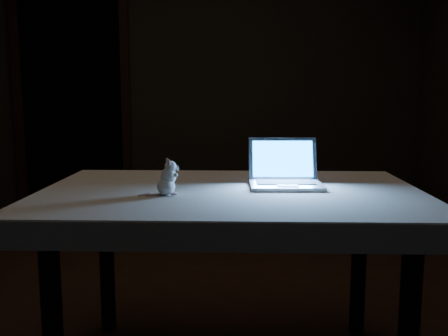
{
  "coord_description": "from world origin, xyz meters",
  "views": [
    {
      "loc": [
        -0.09,
        -2.3,
        1.06
      ],
      "look_at": [
        0.07,
        -0.42,
        0.78
      ],
      "focal_mm": 40.0,
      "sensor_mm": 36.0,
      "label": 1
    }
  ],
  "objects": [
    {
      "name": "laptop",
      "position": [
        0.3,
        -0.47,
        0.8
      ],
      "size": [
        0.29,
        0.26,
        0.19
      ],
      "primitive_type": null,
      "rotation": [
        0.0,
        0.0,
        -0.09
      ],
      "color": "#ADAEB2",
      "rests_on": "tablecloth"
    },
    {
      "name": "doorway",
      "position": [
        -1.1,
        2.5,
        1.06
      ],
      "size": [
        1.06,
        0.36,
        2.13
      ],
      "primitive_type": null,
      "color": "black",
      "rests_on": "back_wall"
    },
    {
      "name": "tablecloth",
      "position": [
        -0.01,
        -0.53,
        0.67
      ],
      "size": [
        1.48,
        1.06,
        0.09
      ],
      "primitive_type": null,
      "rotation": [
        0.0,
        0.0,
        0.09
      ],
      "color": "beige",
      "rests_on": "table"
    },
    {
      "name": "plush_mouse",
      "position": [
        -0.15,
        -0.58,
        0.77
      ],
      "size": [
        0.11,
        0.11,
        0.13
      ],
      "primitive_type": null,
      "rotation": [
        0.0,
        0.0,
        -0.14
      ],
      "color": "white",
      "rests_on": "tablecloth"
    },
    {
      "name": "floor",
      "position": [
        0.0,
        0.0,
        0.0
      ],
      "size": [
        5.0,
        5.0,
        0.0
      ],
      "primitive_type": "plane",
      "color": "black",
      "rests_on": "ground"
    },
    {
      "name": "back_wall",
      "position": [
        0.0,
        2.5,
        1.3
      ],
      "size": [
        4.5,
        0.04,
        2.6
      ],
      "primitive_type": "cube",
      "color": "black",
      "rests_on": "ground"
    },
    {
      "name": "table",
      "position": [
        0.09,
        -0.5,
        0.35
      ],
      "size": [
        1.4,
        0.99,
        0.7
      ],
      "primitive_type": null,
      "rotation": [
        0.0,
        0.0,
        -0.12
      ],
      "color": "black",
      "rests_on": "floor"
    }
  ]
}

